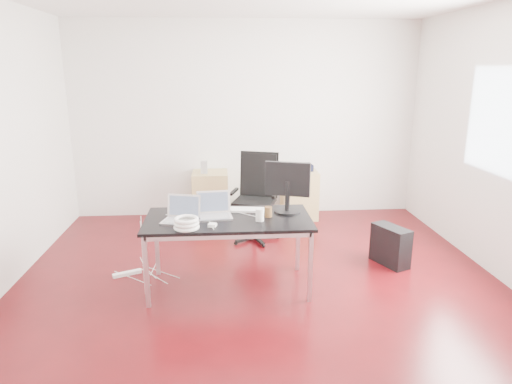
{
  "coord_description": "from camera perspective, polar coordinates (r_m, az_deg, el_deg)",
  "views": [
    {
      "loc": [
        -0.36,
        -4.15,
        2.13
      ],
      "look_at": [
        0.0,
        0.55,
        0.85
      ],
      "focal_mm": 32.0,
      "sensor_mm": 36.0,
      "label": 1
    }
  ],
  "objects": [
    {
      "name": "room_shell",
      "position": [
        4.23,
        1.06,
        5.32
      ],
      "size": [
        5.0,
        5.0,
        5.0
      ],
      "color": "#3D060A",
      "rests_on": "ground"
    },
    {
      "name": "desk",
      "position": [
        4.44,
        -3.49,
        -3.91
      ],
      "size": [
        1.6,
        0.8,
        0.73
      ],
      "color": "black",
      "rests_on": "ground"
    },
    {
      "name": "office_chair",
      "position": [
        5.8,
        0.02,
        -0.04
      ],
      "size": [
        0.6,
        0.62,
        1.08
      ],
      "rotation": [
        0.0,
        0.0,
        -0.32
      ],
      "color": "black",
      "rests_on": "ground"
    },
    {
      "name": "filing_cabinet_left",
      "position": [
        6.62,
        -5.7,
        -0.48
      ],
      "size": [
        0.5,
        0.5,
        0.7
      ],
      "primitive_type": "cube",
      "color": "tan",
      "rests_on": "ground"
    },
    {
      "name": "filing_cabinet_right",
      "position": [
        6.71,
        5.4,
        -0.25
      ],
      "size": [
        0.5,
        0.5,
        0.7
      ],
      "primitive_type": "cube",
      "color": "tan",
      "rests_on": "ground"
    },
    {
      "name": "pc_tower",
      "position": [
        5.33,
        16.45,
        -6.43
      ],
      "size": [
        0.37,
        0.49,
        0.44
      ],
      "primitive_type": "cube",
      "rotation": [
        0.0,
        0.0,
        0.43
      ],
      "color": "black",
      "rests_on": "ground"
    },
    {
      "name": "wastebasket",
      "position": [
        6.68,
        -1.59,
        -2.14
      ],
      "size": [
        0.25,
        0.25,
        0.28
      ],
      "primitive_type": "cylinder",
      "rotation": [
        0.0,
        0.0,
        0.05
      ],
      "color": "black",
      "rests_on": "ground"
    },
    {
      "name": "power_strip",
      "position": [
        5.12,
        -15.81,
        -9.77
      ],
      "size": [
        0.3,
        0.18,
        0.04
      ],
      "primitive_type": "cube",
      "rotation": [
        0.0,
        0.0,
        0.43
      ],
      "color": "white",
      "rests_on": "ground"
    },
    {
      "name": "laptop_left",
      "position": [
        4.38,
        -9.28,
        -2.86
      ],
      "size": [
        0.39,
        0.33,
        0.23
      ],
      "rotation": [
        0.0,
        0.0,
        -0.27
      ],
      "color": "silver",
      "rests_on": "desk"
    },
    {
      "name": "laptop_right",
      "position": [
        4.47,
        -5.24,
        -2.34
      ],
      "size": [
        0.35,
        0.28,
        0.23
      ],
      "rotation": [
        0.0,
        0.0,
        0.1
      ],
      "color": "silver",
      "rests_on": "desk"
    },
    {
      "name": "monitor",
      "position": [
        4.54,
        3.95,
        0.94
      ],
      "size": [
        0.44,
        0.26,
        0.51
      ],
      "rotation": [
        0.0,
        0.0,
        -0.32
      ],
      "color": "black",
      "rests_on": "desk"
    },
    {
      "name": "keyboard",
      "position": [
        4.63,
        -0.92,
        -2.24
      ],
      "size": [
        0.45,
        0.2,
        0.02
      ],
      "primitive_type": "cube",
      "rotation": [
        0.0,
        0.0,
        -0.13
      ],
      "color": "white",
      "rests_on": "desk"
    },
    {
      "name": "cup_white",
      "position": [
        4.32,
        0.47,
        -2.87
      ],
      "size": [
        0.09,
        0.09,
        0.12
      ],
      "primitive_type": "cylinder",
      "rotation": [
        0.0,
        0.0,
        -0.12
      ],
      "color": "white",
      "rests_on": "desk"
    },
    {
      "name": "cup_brown",
      "position": [
        4.44,
        1.53,
        -2.49
      ],
      "size": [
        0.08,
        0.08,
        0.1
      ],
      "primitive_type": "cylinder",
      "rotation": [
        0.0,
        0.0,
        -0.01
      ],
      "color": "brown",
      "rests_on": "desk"
    },
    {
      "name": "cable_coil",
      "position": [
        4.15,
        -8.69,
        -3.89
      ],
      "size": [
        0.24,
        0.24,
        0.11
      ],
      "rotation": [
        0.0,
        0.0,
        -0.18
      ],
      "color": "white",
      "rests_on": "desk"
    },
    {
      "name": "power_adapter",
      "position": [
        4.2,
        -5.48,
        -4.14
      ],
      "size": [
        0.09,
        0.09,
        0.03
      ],
      "primitive_type": "cube",
      "rotation": [
        0.0,
        0.0,
        -0.27
      ],
      "color": "white",
      "rests_on": "desk"
    },
    {
      "name": "speaker",
      "position": [
        6.45,
        -6.51,
        3.11
      ],
      "size": [
        0.09,
        0.08,
        0.18
      ],
      "primitive_type": "cube",
      "rotation": [
        0.0,
        0.0,
        -0.03
      ],
      "color": "#9E9E9E",
      "rests_on": "filing_cabinet_left"
    },
    {
      "name": "navy_garment",
      "position": [
        6.65,
        5.71,
        3.1
      ],
      "size": [
        0.31,
        0.26,
        0.09
      ],
      "primitive_type": "cube",
      "rotation": [
        0.0,
        0.0,
        0.07
      ],
      "color": "black",
      "rests_on": "filing_cabinet_right"
    }
  ]
}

